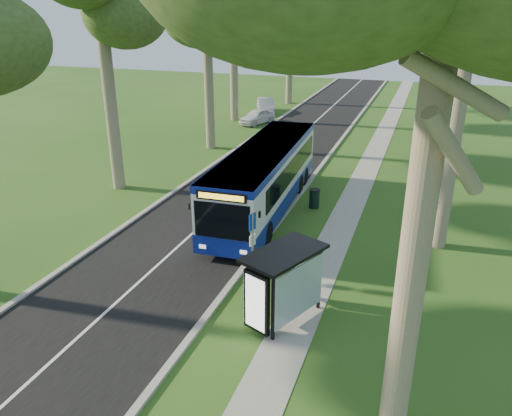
% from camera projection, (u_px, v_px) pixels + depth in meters
% --- Properties ---
extents(ground, '(120.00, 120.00, 0.00)m').
position_uv_depth(ground, '(234.00, 282.00, 19.56)').
color(ground, '#284F18').
rests_on(ground, ground).
extents(road, '(7.00, 100.00, 0.02)m').
position_uv_depth(road, '(241.00, 189.00, 29.37)').
color(road, black).
rests_on(road, ground).
extents(kerb_east, '(0.25, 100.00, 0.12)m').
position_uv_depth(kerb_east, '(299.00, 196.00, 28.29)').
color(kerb_east, '#9E9B93').
rests_on(kerb_east, ground).
extents(kerb_west, '(0.25, 100.00, 0.12)m').
position_uv_depth(kerb_west, '(187.00, 182.00, 30.42)').
color(kerb_west, '#9E9B93').
rests_on(kerb_west, ground).
extents(centre_line, '(0.12, 100.00, 0.00)m').
position_uv_depth(centre_line, '(241.00, 189.00, 29.37)').
color(centre_line, white).
rests_on(centre_line, road).
extents(footpath, '(1.50, 100.00, 0.02)m').
position_uv_depth(footpath, '(352.00, 203.00, 27.39)').
color(footpath, gray).
rests_on(footpath, ground).
extents(bus, '(3.23, 12.86, 3.38)m').
position_uv_depth(bus, '(265.00, 179.00, 25.80)').
color(bus, white).
rests_on(bus, ground).
extents(bus_stop_sign, '(0.16, 0.38, 2.79)m').
position_uv_depth(bus_stop_sign, '(252.00, 238.00, 19.29)').
color(bus_stop_sign, gray).
rests_on(bus_stop_sign, ground).
extents(bus_shelter, '(2.64, 3.34, 2.53)m').
position_uv_depth(bus_shelter, '(285.00, 278.00, 16.33)').
color(bus_shelter, black).
rests_on(bus_shelter, ground).
extents(litter_bin, '(0.59, 0.59, 1.03)m').
position_uv_depth(litter_bin, '(314.00, 198.00, 26.58)').
color(litter_bin, black).
rests_on(litter_bin, ground).
extents(car_white, '(2.78, 4.23, 1.34)m').
position_uv_depth(car_white, '(257.00, 116.00, 45.54)').
color(car_white, silver).
rests_on(car_white, ground).
extents(car_silver, '(3.12, 4.63, 1.44)m').
position_uv_depth(car_silver, '(266.00, 105.00, 50.26)').
color(car_silver, '#A5A7AD').
rests_on(car_silver, ground).
extents(tree_east_a, '(5.20, 5.20, 13.25)m').
position_uv_depth(tree_east_a, '(446.00, 20.00, 8.63)').
color(tree_east_a, '#7A6B56').
rests_on(tree_east_a, ground).
extents(tree_east_d, '(5.20, 5.20, 13.68)m').
position_uv_depth(tree_east_d, '(465.00, 4.00, 39.54)').
color(tree_east_d, '#7A6B56').
rests_on(tree_east_d, ground).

